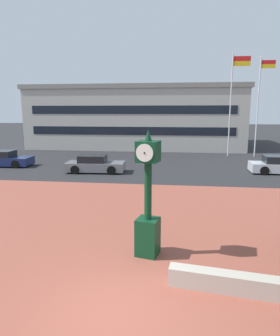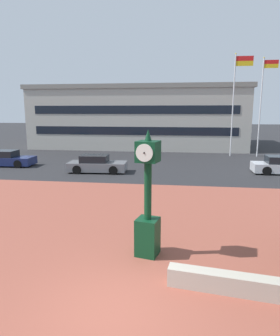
{
  "view_description": "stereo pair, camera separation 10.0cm",
  "coord_description": "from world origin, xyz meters",
  "px_view_note": "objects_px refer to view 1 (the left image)",
  "views": [
    {
      "loc": [
        1.33,
        -6.01,
        4.51
      ],
      "look_at": [
        0.18,
        3.24,
        2.73
      ],
      "focal_mm": 32.11,
      "sensor_mm": 36.0,
      "label": 1
    },
    {
      "loc": [
        1.43,
        -6.0,
        4.51
      ],
      "look_at": [
        0.18,
        3.24,
        2.73
      ],
      "focal_mm": 32.11,
      "sensor_mm": 36.0,
      "label": 2
    }
  ],
  "objects_px": {
    "street_clock": "(148,206)",
    "flagpole_primary": "(233,97)",
    "car_street_mid": "(95,165)",
    "car_street_far": "(3,159)",
    "car_street_near": "(280,166)",
    "civic_building": "(139,117)",
    "flagpole_secondary": "(259,102)"
  },
  "relations": [
    {
      "from": "flagpole_primary",
      "to": "civic_building",
      "type": "xyz_separation_m",
      "value": [
        -10.4,
        9.19,
        -2.07
      ]
    },
    {
      "from": "flagpole_primary",
      "to": "car_street_near",
      "type": "bearing_deg",
      "value": -74.83
    },
    {
      "from": "street_clock",
      "to": "civic_building",
      "type": "distance_m",
      "value": 31.62
    },
    {
      "from": "flagpole_secondary",
      "to": "flagpole_primary",
      "type": "bearing_deg",
      "value": 180.0
    },
    {
      "from": "car_street_near",
      "to": "car_street_far",
      "type": "relative_size",
      "value": 0.95
    },
    {
      "from": "street_clock",
      "to": "car_street_mid",
      "type": "relative_size",
      "value": 0.91
    },
    {
      "from": "street_clock",
      "to": "flagpole_secondary",
      "type": "xyz_separation_m",
      "value": [
        8.62,
        22.06,
        3.73
      ]
    },
    {
      "from": "street_clock",
      "to": "car_street_mid",
      "type": "distance_m",
      "value": 13.56
    },
    {
      "from": "flagpole_primary",
      "to": "civic_building",
      "type": "distance_m",
      "value": 14.03
    },
    {
      "from": "street_clock",
      "to": "flagpole_primary",
      "type": "height_order",
      "value": "flagpole_primary"
    },
    {
      "from": "street_clock",
      "to": "car_street_far",
      "type": "relative_size",
      "value": 0.86
    },
    {
      "from": "street_clock",
      "to": "flagpole_primary",
      "type": "relative_size",
      "value": 0.4
    },
    {
      "from": "street_clock",
      "to": "car_street_near",
      "type": "distance_m",
      "value": 16.12
    },
    {
      "from": "car_street_near",
      "to": "flagpole_secondary",
      "type": "bearing_deg",
      "value": 178.97
    },
    {
      "from": "flagpole_secondary",
      "to": "civic_building",
      "type": "distance_m",
      "value": 15.94
    },
    {
      "from": "car_street_near",
      "to": "flagpole_secondary",
      "type": "distance_m",
      "value": 9.58
    },
    {
      "from": "car_street_near",
      "to": "car_street_mid",
      "type": "relative_size",
      "value": 1.0
    },
    {
      "from": "civic_building",
      "to": "car_street_mid",
      "type": "bearing_deg",
      "value": -92.71
    },
    {
      "from": "car_street_near",
      "to": "flagpole_primary",
      "type": "relative_size",
      "value": 0.44
    },
    {
      "from": "car_street_near",
      "to": "flagpole_primary",
      "type": "xyz_separation_m",
      "value": [
        -2.25,
        8.31,
        5.21
      ]
    },
    {
      "from": "car_street_mid",
      "to": "car_street_far",
      "type": "distance_m",
      "value": 8.33
    },
    {
      "from": "flagpole_primary",
      "to": "civic_building",
      "type": "height_order",
      "value": "flagpole_primary"
    },
    {
      "from": "flagpole_primary",
      "to": "flagpole_secondary",
      "type": "relative_size",
      "value": 1.04
    },
    {
      "from": "car_street_far",
      "to": "flagpole_secondary",
      "type": "relative_size",
      "value": 0.49
    },
    {
      "from": "car_street_mid",
      "to": "car_street_near",
      "type": "bearing_deg",
      "value": 92.25
    },
    {
      "from": "street_clock",
      "to": "flagpole_primary",
      "type": "bearing_deg",
      "value": 87.46
    },
    {
      "from": "car_street_near",
      "to": "civic_building",
      "type": "height_order",
      "value": "civic_building"
    },
    {
      "from": "flagpole_primary",
      "to": "street_clock",
      "type": "bearing_deg",
      "value": -105.45
    },
    {
      "from": "car_street_far",
      "to": "civic_building",
      "type": "height_order",
      "value": "civic_building"
    },
    {
      "from": "car_street_near",
      "to": "flagpole_primary",
      "type": "bearing_deg",
      "value": -164.01
    },
    {
      "from": "car_street_mid",
      "to": "civic_building",
      "type": "height_order",
      "value": "civic_building"
    },
    {
      "from": "car_street_near",
      "to": "car_street_mid",
      "type": "distance_m",
      "value": 13.6
    }
  ]
}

